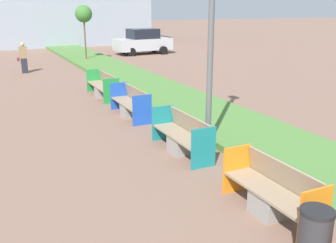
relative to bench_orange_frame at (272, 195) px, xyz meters
name	(u,v)px	position (x,y,z in m)	size (l,w,h in m)	color
planter_grass_strip	(218,119)	(2.26, 5.27, -0.28)	(2.80, 120.00, 0.18)	#4C7A38
bench_orange_frame	(272,195)	(0.00, 0.00, 0.00)	(0.65, 2.05, 0.94)	gray
bench_teal_frame	(182,138)	(0.00, 3.36, 0.00)	(0.65, 2.21, 0.94)	gray
bench_blue_frame	(131,105)	(0.00, 7.01, 0.00)	(0.65, 2.21, 0.94)	gray
bench_green_frame	(103,88)	(0.00, 10.18, 0.01)	(0.65, 2.47, 0.94)	gray
litter_bin	(314,240)	(-0.48, -1.44, 0.10)	(0.46, 0.46, 0.92)	#2D2D30
sapling_tree_far	(84,14)	(1.98, 20.68, 2.59)	(1.07, 1.07, 3.53)	brown
pedestrian_walking	(23,58)	(-2.17, 17.59, 0.47)	(0.53, 0.24, 1.65)	#232633
parked_car_distant	(143,42)	(6.85, 22.81, 0.55)	(4.33, 2.11, 1.86)	#B7BABF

